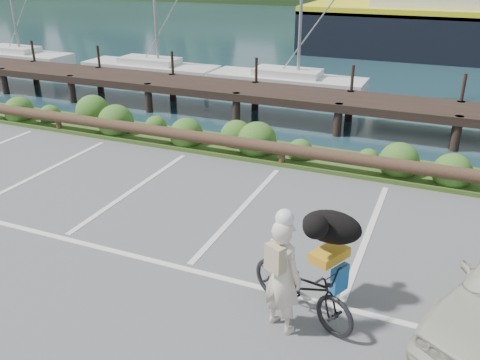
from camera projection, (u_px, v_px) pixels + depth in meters
name	position (u px, v px, depth m)	size (l,w,h in m)	color
ground	(197.00, 257.00, 8.81)	(72.00, 72.00, 0.00)	#535456
vegetation_strip	(290.00, 155.00, 13.26)	(34.00, 1.60, 0.10)	#3D5B21
log_rail	(282.00, 166.00, 12.69)	(32.00, 0.30, 0.60)	#443021
bicycle	(302.00, 286.00, 7.24)	(0.64, 1.84, 0.96)	black
cyclist	(282.00, 276.00, 6.82)	(0.62, 0.41, 1.70)	beige
dog	(332.00, 227.00, 7.30)	(0.87, 0.43, 0.50)	black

